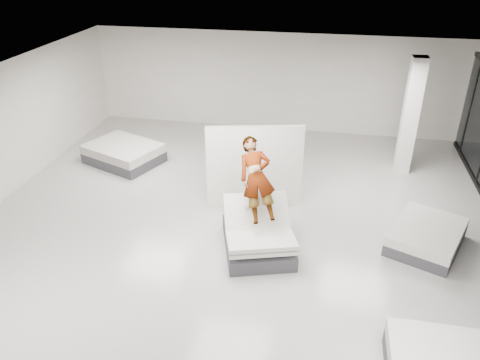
# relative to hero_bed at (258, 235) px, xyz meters

# --- Properties ---
(room) EXTENTS (14.00, 14.04, 3.20)m
(room) POSITION_rel_hero_bed_xyz_m (-0.62, -0.05, 1.26)
(room) COLOR beige
(room) RESTS_ON ground
(hero_bed) EXTENTS (1.84, 2.13, 1.14)m
(hero_bed) POSITION_rel_hero_bed_xyz_m (0.00, 0.00, 0.00)
(hero_bed) COLOR #3D3D42
(hero_bed) RESTS_ON floor
(person) EXTENTS (1.14, 1.81, 1.52)m
(person) POSITION_rel_hero_bed_xyz_m (-0.10, 0.31, 0.87)
(person) COLOR slate
(person) RESTS_ON hero_bed
(remote) EXTENTS (0.09, 0.15, 0.08)m
(remote) POSITION_rel_hero_bed_xyz_m (0.22, 0.04, 0.64)
(remote) COLOR black
(remote) RESTS_ON person
(divider_panel) EXTENTS (2.25, 0.60, 2.08)m
(divider_panel) POSITION_rel_hero_bed_xyz_m (-0.38, 1.77, 0.70)
(divider_panel) COLOR white
(divider_panel) RESTS_ON floor
(flat_bed_right_far) EXTENTS (1.88, 2.11, 0.48)m
(flat_bed_right_far) POSITION_rel_hero_bed_xyz_m (3.50, 0.79, -0.10)
(flat_bed_right_far) COLOR #3D3D42
(flat_bed_right_far) RESTS_ON floor
(flat_bed_left_far) EXTENTS (2.41, 2.13, 0.55)m
(flat_bed_left_far) POSITION_rel_hero_bed_xyz_m (-4.50, 3.44, -0.07)
(flat_bed_left_far) COLOR #3D3D42
(flat_bed_left_far) RESTS_ON floor
(column) EXTENTS (0.40, 0.40, 3.20)m
(column) POSITION_rel_hero_bed_xyz_m (3.38, 4.45, 1.26)
(column) COLOR white
(column) RESTS_ON floor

